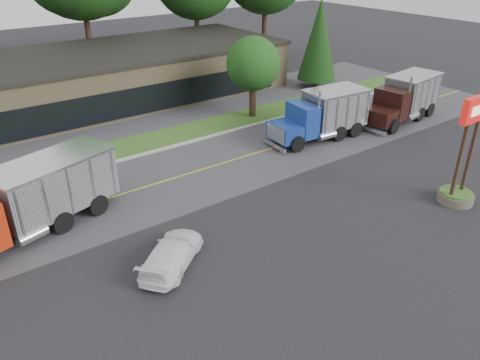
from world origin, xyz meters
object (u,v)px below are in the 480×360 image
object	(u,v)px
dump_truck_red	(30,199)
dump_truck_blue	(324,114)
bilo_sign	(462,168)
rally_car	(172,253)
dump_truck_maroon	(405,97)

from	to	relation	value
dump_truck_red	dump_truck_blue	world-z (taller)	same
bilo_sign	rally_car	xyz separation A→B (m)	(-15.20, 4.19, -1.41)
dump_truck_maroon	dump_truck_red	bearing A→B (deg)	-8.49
bilo_sign	dump_truck_blue	distance (m)	10.95
bilo_sign	dump_truck_maroon	xyz separation A→B (m)	(8.60, 9.90, -0.22)
bilo_sign	dump_truck_maroon	bearing A→B (deg)	49.01
dump_truck_red	dump_truck_maroon	bearing A→B (deg)	162.03
bilo_sign	rally_car	bearing A→B (deg)	164.58
dump_truck_red	dump_truck_blue	distance (m)	20.04
bilo_sign	rally_car	size ratio (longest dim) A/B	1.40
dump_truck_red	rally_car	xyz separation A→B (m)	(4.09, -6.29, -1.20)
dump_truck_blue	dump_truck_maroon	xyz separation A→B (m)	(7.85, -1.02, 0.00)
rally_car	dump_truck_red	bearing A→B (deg)	-5.35
bilo_sign	dump_truck_blue	bearing A→B (deg)	86.07
bilo_sign	dump_truck_blue	world-z (taller)	bilo_sign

